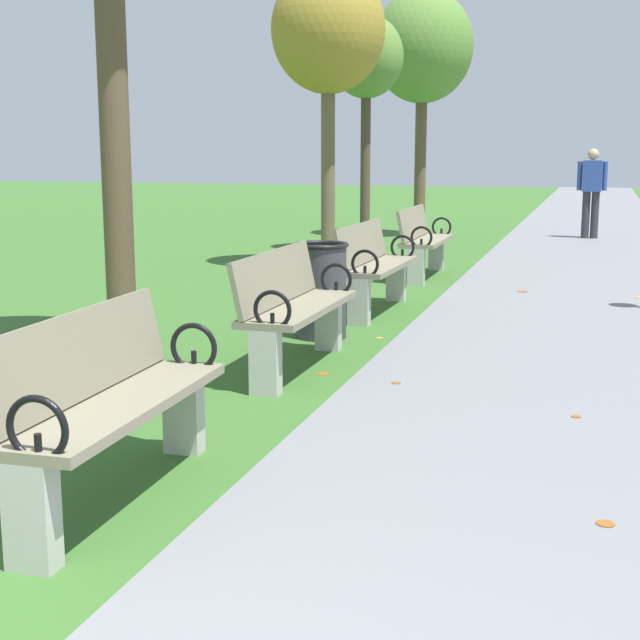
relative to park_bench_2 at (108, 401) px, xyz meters
The scene contains 11 objects.
paved_walkway 15.33m from the park_bench_2, 82.67° to the left, with size 2.90×44.00×0.02m, color slate.
park_bench_2 is the anchor object (origin of this frame).
park_bench_3 2.74m from the park_bench_2, 90.00° to the left, with size 0.48×1.60×0.90m.
park_bench_4 5.34m from the park_bench_2, 90.00° to the left, with size 0.51×1.61×0.90m.
park_bench_5 8.05m from the park_bench_2, 90.00° to the left, with size 0.48×1.60×0.90m.
tree_3 9.10m from the park_bench_2, 99.51° to the left, with size 1.53×1.53×4.05m.
tree_4 11.06m from the park_bench_2, 97.65° to the left, with size 1.16×1.16×3.68m.
tree_5 13.77m from the park_bench_2, 94.55° to the left, with size 1.83×1.83×4.47m.
pedestrian_walking 14.08m from the park_bench_2, 81.82° to the left, with size 0.53×0.22×1.62m.
trash_bin 3.96m from the park_bench_2, 92.13° to the left, with size 0.48×0.48×0.84m.
scattered_leaves 4.54m from the park_bench_2, 82.71° to the left, with size 4.97×14.78×0.02m.
Camera 1 is at (1.64, -0.89, 1.65)m, focal length 51.71 mm.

